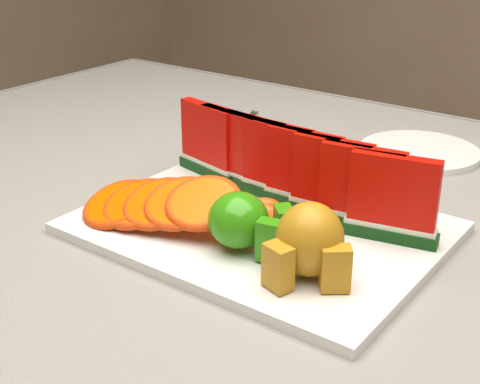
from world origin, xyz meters
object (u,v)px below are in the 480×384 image
object	(u,v)px
pear_cluster	(309,243)
side_plate	(419,152)
fork	(226,126)
platter	(260,227)
apple_cluster	(245,222)

from	to	relation	value
pear_cluster	side_plate	distance (m)	0.43
fork	platter	bearing A→B (deg)	-46.52
pear_cluster	side_plate	xyz separation A→B (m)	(-0.06, 0.43, -0.05)
fork	pear_cluster	bearing A→B (deg)	-43.37
apple_cluster	side_plate	size ratio (longest dim) A/B	0.56
platter	fork	distance (m)	0.40
platter	apple_cluster	size ratio (longest dim) A/B	3.85
side_plate	apple_cluster	bearing A→B (deg)	-93.13
apple_cluster	fork	xyz separation A→B (m)	(-0.30, 0.35, -0.04)
pear_cluster	apple_cluster	bearing A→B (deg)	174.30
platter	pear_cluster	distance (m)	0.14
platter	fork	xyz separation A→B (m)	(-0.27, 0.29, -0.00)
apple_cluster	side_plate	world-z (taller)	apple_cluster
fork	side_plate	bearing A→B (deg)	12.23
side_plate	fork	xyz separation A→B (m)	(-0.32, -0.07, -0.00)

